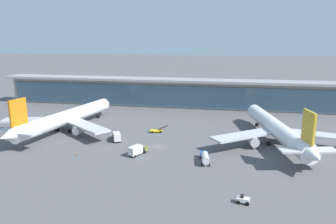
% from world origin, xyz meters
% --- Properties ---
extents(ground_plane, '(1200.00, 1200.00, 0.00)m').
position_xyz_m(ground_plane, '(0.00, 0.00, 0.00)').
color(ground_plane, '#515154').
extents(airliner_left_stand, '(47.92, 63.05, 16.86)m').
position_xyz_m(airliner_left_stand, '(-39.79, 11.61, 5.31)').
color(airliner_left_stand, white).
rests_on(airliner_left_stand, ground).
extents(airliner_centre_stand, '(47.65, 62.85, 16.86)m').
position_xyz_m(airliner_centre_stand, '(39.91, 10.76, 5.31)').
color(airliner_centre_stand, white).
rests_on(airliner_centre_stand, ground).
extents(service_truck_near_nose_white, '(3.12, 2.20, 2.05)m').
position_xyz_m(service_truck_near_nose_white, '(26.99, -33.36, 0.87)').
color(service_truck_near_nose_white, silver).
rests_on(service_truck_near_nose_white, ground).
extents(service_truck_under_wing_olive, '(5.22, 7.58, 3.10)m').
position_xyz_m(service_truck_under_wing_olive, '(-4.61, -8.77, 1.69)').
color(service_truck_under_wing_olive, olive).
rests_on(service_truck_under_wing_olive, ground).
extents(service_truck_by_tail_yellow, '(6.91, 3.21, 2.70)m').
position_xyz_m(service_truck_by_tail_yellow, '(-3.88, 16.23, 0.81)').
color(service_truck_by_tail_yellow, yellow).
rests_on(service_truck_by_tail_yellow, ground).
extents(service_truck_on_taxiway_blue, '(3.68, 8.85, 2.95)m').
position_xyz_m(service_truck_on_taxiway_blue, '(16.82, -10.96, 1.71)').
color(service_truck_on_taxiway_blue, '#234C9E').
rests_on(service_truck_on_taxiway_blue, ground).
extents(service_truck_at_far_stand_grey, '(5.32, 7.56, 3.10)m').
position_xyz_m(service_truck_at_far_stand_grey, '(-15.82, 3.57, 1.69)').
color(service_truck_at_far_stand_grey, gray).
rests_on(service_truck_at_far_stand_grey, ground).
extents(terminal_building, '(200.07, 12.80, 15.20)m').
position_xyz_m(terminal_building, '(0.00, 64.46, 7.87)').
color(terminal_building, '#9E998E').
rests_on(terminal_building, ground).
extents(safety_cone_alpha, '(0.62, 0.62, 0.70)m').
position_xyz_m(safety_cone_alpha, '(-23.68, -12.56, 0.32)').
color(safety_cone_alpha, orange).
rests_on(safety_cone_alpha, ground).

